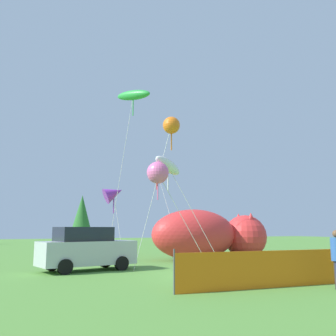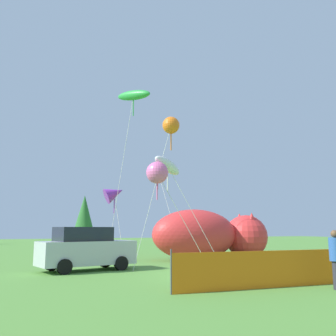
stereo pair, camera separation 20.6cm
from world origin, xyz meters
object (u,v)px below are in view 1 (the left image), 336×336
kite_pink_octopus (158,173)px  inflatable_cat (208,236)px  parked_car (86,249)px  kite_purple_delta (114,193)px  kite_white_ghost (168,166)px  kite_orange_flower (171,126)px  kite_red_lizard (157,171)px  folding_chair (276,261)px  kite_green_fish (133,96)px

kite_pink_octopus → inflatable_cat: bearing=40.8°
parked_car → kite_purple_delta: bearing=51.7°
kite_white_ghost → kite_orange_flower: kite_orange_flower is taller
parked_car → kite_purple_delta: (2.86, 5.81, 3.19)m
parked_car → kite_red_lizard: (6.14, 6.46, 4.91)m
folding_chair → kite_purple_delta: 11.82m
inflatable_cat → kite_green_fish: 9.93m
kite_green_fish → kite_pink_octopus: 7.12m
kite_white_ghost → kite_red_lizard: (2.27, 7.08, 0.85)m
kite_green_fish → kite_red_lizard: (2.93, 3.29, -4.06)m
kite_purple_delta → kite_pink_octopus: (0.12, -7.24, 0.37)m
kite_green_fish → kite_white_ghost: kite_green_fish is taller
folding_chair → kite_red_lizard: 12.32m
parked_car → kite_green_fish: kite_green_fish is taller
kite_purple_delta → kite_green_fish: (0.35, -2.63, 5.79)m
parked_car → kite_orange_flower: 7.31m
kite_white_ghost → kite_orange_flower: 2.06m
kite_pink_octopus → kite_green_fish: bearing=87.2°
kite_purple_delta → kite_green_fish: 6.37m
inflatable_cat → kite_green_fish: bearing=-177.5°
folding_chair → kite_orange_flower: bearing=-95.4°
kite_pink_octopus → kite_red_lizard: bearing=68.2°
kite_pink_octopus → parked_car: bearing=154.4°
folding_chair → kite_purple_delta: bearing=-114.3°
inflatable_cat → kite_red_lizard: bearing=125.8°
kite_green_fish → kite_orange_flower: 5.05m
kite_white_ghost → kite_pink_octopus: bearing=-137.5°
kite_orange_flower → kite_pink_octopus: bearing=-151.3°
folding_chair → kite_pink_octopus: bearing=-83.9°
kite_orange_flower → kite_red_lizard: kite_orange_flower is taller
kite_purple_delta → kite_red_lizard: kite_red_lizard is taller
parked_car → kite_orange_flower: bearing=-25.3°
kite_purple_delta → folding_chair: bearing=-67.5°
folding_chair → kite_orange_flower: 8.17m
inflatable_cat → kite_purple_delta: bearing=156.7°
inflatable_cat → parked_car: bearing=-156.4°
kite_white_ghost → kite_orange_flower: size_ratio=0.75×
kite_orange_flower → inflatable_cat: bearing=43.0°
inflatable_cat → kite_purple_delta: 6.64m
parked_car → kite_purple_delta: 7.22m
inflatable_cat → kite_green_fish: size_ratio=0.75×
parked_car → folding_chair: bearing=-44.7°
kite_orange_flower → folding_chair: bearing=-48.6°
inflatable_cat → kite_green_fish: (-5.08, 0.03, 8.53)m
kite_purple_delta → kite_red_lizard: size_ratio=0.77×
kite_pink_octopus → kite_red_lizard: (3.16, 7.89, 1.36)m
kite_red_lizard → kite_purple_delta: bearing=-168.7°
kite_green_fish → kite_orange_flower: (0.71, -4.09, -2.87)m
folding_chair → kite_red_lizard: kite_red_lizard is taller
parked_car → kite_red_lizard: kite_red_lizard is taller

